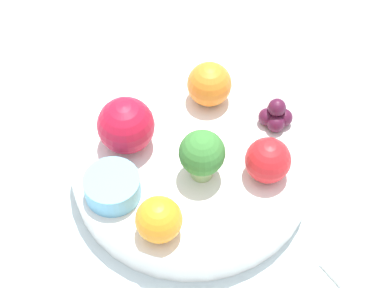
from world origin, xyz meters
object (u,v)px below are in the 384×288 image
apple_red (126,125)px  orange_back (209,84)px  bowl (192,163)px  apple_green (268,160)px  broccoli (202,154)px  small_cup (112,187)px  grape_cluster (276,115)px  orange_front (159,220)px

apple_red → orange_back: 0.10m
bowl → apple_green: 0.09m
broccoli → small_cup: broccoli is taller
bowl → small_cup: 0.10m
broccoli → grape_cluster: broccoli is taller
orange_front → grape_cluster: (-0.11, 0.13, -0.01)m
broccoli → orange_front: (0.06, -0.05, -0.01)m
orange_back → broccoli: bearing=-12.0°
orange_back → apple_green: bearing=22.4°
bowl → broccoli: 0.06m
broccoli → small_cup: bearing=-81.3°
broccoli → apple_red: (-0.05, -0.07, -0.00)m
orange_front → grape_cluster: size_ratio=1.21×
small_cup → orange_front: bearing=41.0°
small_cup → bowl: bearing=118.0°
orange_back → small_cup: size_ratio=0.87×
apple_red → grape_cluster: 0.15m
orange_front → grape_cluster: orange_front is taller
apple_red → apple_green: (0.05, 0.13, -0.01)m
apple_red → orange_front: bearing=12.2°
broccoli → apple_red: 0.08m
apple_green → bowl: bearing=-118.5°
orange_front → orange_back: bearing=156.7°
bowl → orange_front: size_ratio=5.77×
orange_front → orange_back: 0.17m
apple_green → grape_cluster: apple_green is taller
orange_back → small_cup: orange_back is taller
grape_cluster → orange_front: bearing=-48.7°
bowl → apple_green: (0.04, 0.07, 0.04)m
broccoli → apple_green: broccoli is taller
apple_green → orange_back: 0.11m
grape_cluster → small_cup: grape_cluster is taller
apple_red → orange_back: (-0.05, 0.09, -0.01)m
small_cup → apple_red: bearing=163.6°
broccoli → apple_red: same height
grape_cluster → small_cup: 0.18m
orange_front → bowl: bearing=155.6°
apple_red → small_cup: bearing=-16.4°
broccoli → apple_green: 0.06m
orange_back → bowl: bearing=-21.7°
apple_green → apple_red: bearing=-112.2°
broccoli → orange_front: 0.08m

